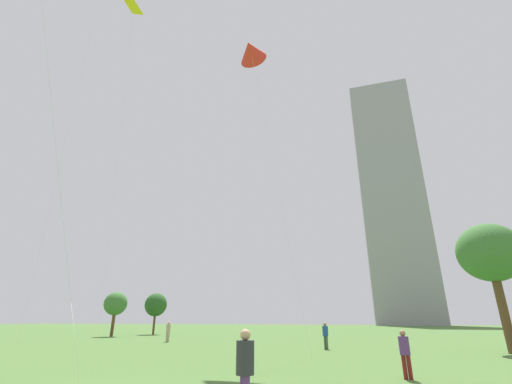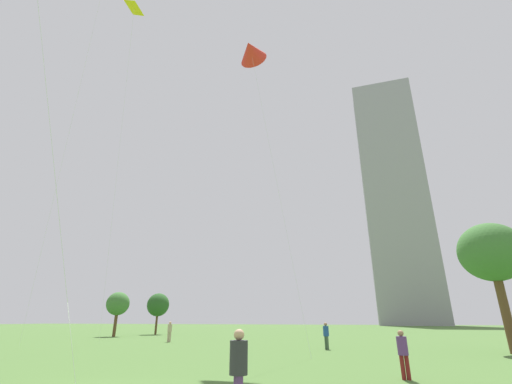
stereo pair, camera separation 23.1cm
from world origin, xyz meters
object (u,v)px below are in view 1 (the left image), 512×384
(person_standing_0, at_px, (168,330))
(park_tree_1, at_px, (116,304))
(person_standing_1, at_px, (325,334))
(person_standing_2, at_px, (405,350))
(distant_highrise_0, at_px, (391,195))
(park_tree_2, at_px, (490,253))
(kite_flying_2, at_px, (251,51))
(person_standing_3, at_px, (245,366))
(kite_flying_3, at_px, (133,11))
(park_tree_0, at_px, (156,305))

(person_standing_0, distance_m, park_tree_1, 14.85)
(person_standing_1, height_order, person_standing_2, person_standing_1)
(person_standing_0, bearing_deg, person_standing_1, -34.29)
(park_tree_1, distance_m, distant_highrise_0, 114.50)
(park_tree_1, distance_m, park_tree_2, 41.35)
(park_tree_1, height_order, distant_highrise_0, distant_highrise_0)
(kite_flying_2, xyz_separation_m, park_tree_2, (16.15, 4.43, -17.48))
(person_standing_0, xyz_separation_m, person_standing_1, (15.26, -4.74, -0.01))
(person_standing_0, distance_m, person_standing_3, 28.35)
(person_standing_0, relative_size, kite_flying_2, 0.07)
(kite_flying_3, height_order, distant_highrise_0, distant_highrise_0)
(park_tree_2, xyz_separation_m, distant_highrise_0, (9.93, 107.47, 40.81))
(kite_flying_3, distance_m, park_tree_0, 38.24)
(person_standing_3, distance_m, distant_highrise_0, 136.38)
(person_standing_1, xyz_separation_m, person_standing_2, (3.72, -12.76, -0.09))
(kite_flying_2, xyz_separation_m, park_tree_1, (-22.88, 17.86, -19.93))
(person_standing_3, bearing_deg, distant_highrise_0, 138.15)
(person_standing_3, relative_size, park_tree_1, 0.34)
(person_standing_2, xyz_separation_m, park_tree_0, (-29.21, 32.54, 3.05))
(kite_flying_2, bearing_deg, person_standing_1, 48.10)
(person_standing_1, height_order, park_tree_0, park_tree_0)
(person_standing_2, height_order, park_tree_2, park_tree_2)
(person_standing_3, height_order, distant_highrise_0, distant_highrise_0)
(person_standing_3, bearing_deg, person_standing_1, 146.50)
(kite_flying_3, distance_m, park_tree_2, 37.97)
(person_standing_0, distance_m, park_tree_0, 18.43)
(person_standing_3, bearing_deg, park_tree_2, 115.24)
(person_standing_0, distance_m, distant_highrise_0, 118.02)
(person_standing_0, relative_size, park_tree_2, 0.22)
(kite_flying_2, xyz_separation_m, park_tree_0, (-21.04, 24.74, -19.82))
(person_standing_0, relative_size, park_tree_0, 0.33)
(park_tree_1, bearing_deg, kite_flying_2, -37.98)
(park_tree_1, bearing_deg, kite_flying_3, -59.86)
(person_standing_2, height_order, distant_highrise_0, distant_highrise_0)
(person_standing_2, distance_m, park_tree_0, 43.83)
(park_tree_0, bearing_deg, person_standing_2, -48.08)
(kite_flying_3, xyz_separation_m, distant_highrise_0, (38.21, 112.55, 15.98))
(kite_flying_2, bearing_deg, person_standing_0, 138.04)
(park_tree_2, bearing_deg, kite_flying_2, -164.68)
(person_standing_2, bearing_deg, person_standing_3, 60.83)
(kite_flying_3, bearing_deg, person_standing_0, 82.70)
(kite_flying_3, height_order, park_tree_2, kite_flying_3)
(kite_flying_3, bearing_deg, person_standing_1, 18.73)
(kite_flying_3, distance_m, distant_highrise_0, 119.93)
(person_standing_2, bearing_deg, person_standing_1, -70.60)
(park_tree_0, bearing_deg, kite_flying_2, -49.63)
(person_standing_3, height_order, park_tree_1, park_tree_1)
(person_standing_3, bearing_deg, kite_flying_3, -162.74)
(person_standing_0, bearing_deg, person_standing_3, -75.76)
(person_standing_0, relative_size, person_standing_3, 1.00)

